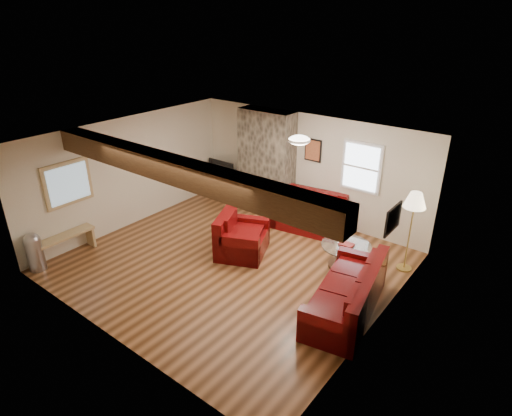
{
  "coord_description": "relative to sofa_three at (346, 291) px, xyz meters",
  "views": [
    {
      "loc": [
        4.85,
        -5.47,
        4.57
      ],
      "look_at": [
        0.31,
        0.4,
        1.14
      ],
      "focal_mm": 30.0,
      "sensor_mm": 36.0,
      "label": 1
    }
  ],
  "objects": [
    {
      "name": "oak_beam",
      "position": [
        -2.48,
        -1.26,
        1.9
      ],
      "size": [
        6.0,
        0.36,
        0.38
      ],
      "primitive_type": "cube",
      "color": "#361F10",
      "rests_on": "room"
    },
    {
      "name": "back_window",
      "position": [
        -1.13,
        2.7,
        1.14
      ],
      "size": [
        0.9,
        0.08,
        1.1
      ],
      "primitive_type": null,
      "color": "white",
      "rests_on": "room"
    },
    {
      "name": "room",
      "position": [
        -2.48,
        -0.01,
        0.84
      ],
      "size": [
        8.0,
        8.0,
        8.0
      ],
      "color": "#512F15",
      "rests_on": "ground"
    },
    {
      "name": "pedal_bin",
      "position": [
        -5.3,
        -2.49,
        -0.02
      ],
      "size": [
        0.37,
        0.37,
        0.78
      ],
      "primitive_type": null,
      "rotation": [
        0.0,
        0.0,
        -0.2
      ],
      "color": "#A0A0A5",
      "rests_on": "floor"
    },
    {
      "name": "loveseat",
      "position": [
        -2.07,
        2.22,
        0.01
      ],
      "size": [
        1.69,
        1.13,
        0.83
      ],
      "primitive_type": null,
      "rotation": [
        0.0,
        0.0,
        0.15
      ],
      "color": "#420408",
      "rests_on": "floor"
    },
    {
      "name": "floor_lamp",
      "position": [
        0.32,
        1.88,
        0.97
      ],
      "size": [
        0.41,
        0.41,
        1.61
      ],
      "color": "#AE9548",
      "rests_on": "floor"
    },
    {
      "name": "tv_cabinet",
      "position": [
        -4.93,
        2.52,
        -0.15
      ],
      "size": [
        1.01,
        0.41,
        0.51
      ],
      "primitive_type": "cube",
      "color": "black",
      "rests_on": "floor"
    },
    {
      "name": "coffee_table",
      "position": [
        -0.64,
        1.26,
        -0.17
      ],
      "size": [
        0.97,
        0.97,
        0.5
      ],
      "color": "#402814",
      "rests_on": "floor"
    },
    {
      "name": "armchair_red",
      "position": [
        -2.55,
        0.42,
        0.02
      ],
      "size": [
        1.28,
        1.34,
        0.86
      ],
      "primitive_type": null,
      "rotation": [
        0.0,
        0.0,
        1.99
      ],
      "color": "#420408",
      "rests_on": "floor"
    },
    {
      "name": "hatch_window",
      "position": [
        -5.44,
        -1.51,
        1.04
      ],
      "size": [
        0.08,
        1.0,
        0.9
      ],
      "primitive_type": null,
      "color": "tan",
      "rests_on": "room"
    },
    {
      "name": "artwork_right",
      "position": [
        0.48,
        0.29,
        1.34
      ],
      "size": [
        0.06,
        0.55,
        0.42
      ],
      "primitive_type": null,
      "color": "black",
      "rests_on": "room"
    },
    {
      "name": "pine_bench",
      "position": [
        -5.31,
        -1.89,
        -0.17
      ],
      "size": [
        0.29,
        1.26,
        0.47
      ],
      "primitive_type": null,
      "color": "tan",
      "rests_on": "floor"
    },
    {
      "name": "ceiling_dome",
      "position": [
        -1.58,
        0.89,
        2.03
      ],
      "size": [
        0.4,
        0.4,
        0.18
      ],
      "primitive_type": null,
      "color": "white",
      "rests_on": "room"
    },
    {
      "name": "coal_bucket",
      "position": [
        -2.88,
        1.88,
        -0.24
      ],
      "size": [
        0.35,
        0.35,
        0.33
      ],
      "primitive_type": null,
      "color": "slate",
      "rests_on": "floor"
    },
    {
      "name": "chimney_breast",
      "position": [
        -3.48,
        2.48,
        0.81
      ],
      "size": [
        1.4,
        0.67,
        2.5
      ],
      "color": "#343028",
      "rests_on": "floor"
    },
    {
      "name": "television",
      "position": [
        -4.93,
        2.52,
        0.34
      ],
      "size": [
        0.83,
        0.11,
        0.48
      ],
      "primitive_type": "imported",
      "color": "black",
      "rests_on": "tv_cabinet"
    },
    {
      "name": "artwork_back",
      "position": [
        -2.33,
        2.7,
        1.29
      ],
      "size": [
        0.42,
        0.06,
        0.52
      ],
      "primitive_type": null,
      "color": "black",
      "rests_on": "room"
    },
    {
      "name": "sofa_three",
      "position": [
        0.0,
        0.0,
        0.0
      ],
      "size": [
        1.26,
        2.24,
        0.82
      ],
      "primitive_type": null,
      "rotation": [
        0.0,
        0.0,
        -1.39
      ],
      "color": "#420408",
      "rests_on": "floor"
    }
  ]
}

